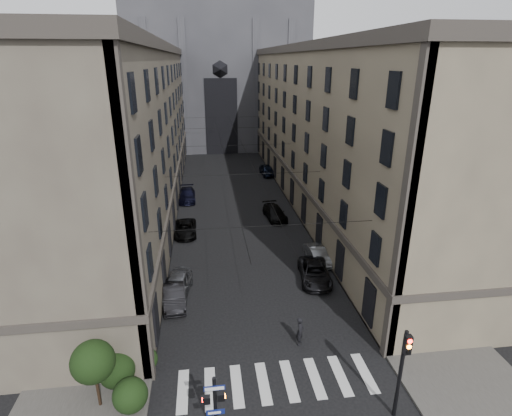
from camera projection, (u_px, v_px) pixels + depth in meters
name	position (u px, v px, depth m)	size (l,w,h in m)	color
sidewalk_left	(151.00, 204.00, 50.15)	(7.00, 80.00, 0.15)	#383533
sidewalk_right	(313.00, 197.00, 52.71)	(7.00, 80.00, 0.15)	#383533
zebra_crossing	(276.00, 382.00, 22.66)	(11.00, 3.20, 0.01)	beige
building_left	(117.00, 131.00, 46.55)	(13.60, 60.60, 18.85)	#4B443A
building_right	(340.00, 126.00, 49.83)	(13.60, 60.60, 18.85)	brown
gothic_tower	(217.00, 56.00, 81.42)	(35.00, 23.00, 58.00)	#2D2D33
pedestrian_signal_left	(215.00, 407.00, 18.17)	(1.02, 0.38, 4.00)	black
traffic_light_right	(403.00, 365.00, 19.33)	(0.34, 0.50, 5.20)	black
shrub_cluster	(114.00, 371.00, 20.97)	(3.90, 4.40, 3.90)	black
tram_wires	(233.00, 146.00, 48.58)	(14.00, 60.00, 0.43)	black
car_left_near	(177.00, 285.00, 30.80)	(1.94, 4.82, 1.64)	slate
car_left_midnear	(174.00, 295.00, 29.72)	(1.54, 4.42, 1.46)	black
car_left_midfar	(186.00, 229.00, 41.50)	(2.19, 4.75, 1.32)	black
car_left_far	(187.00, 195.00, 51.55)	(2.07, 5.09, 1.48)	black
car_right_near	(317.00, 255.00, 35.89)	(1.42, 4.08, 1.34)	slate
car_right_midnear	(315.00, 272.00, 32.84)	(2.37, 5.15, 1.43)	black
car_right_midfar	(275.00, 213.00, 45.67)	(1.99, 4.89, 1.42)	black
car_right_far	(267.00, 170.00, 62.85)	(1.89, 4.70, 1.60)	black
pedestrian	(300.00, 331.00, 25.36)	(0.71, 0.47, 1.95)	black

